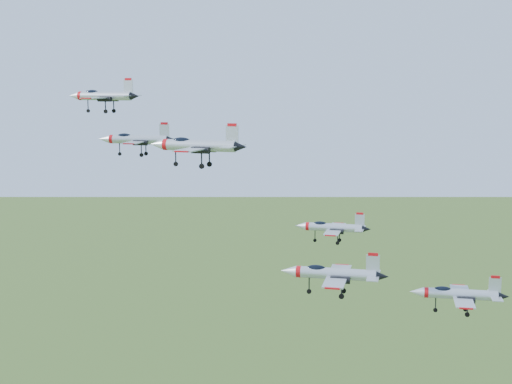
# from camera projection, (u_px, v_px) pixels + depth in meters

# --- Properties ---
(jet_lead) EXTENTS (13.99, 11.66, 3.74)m
(jet_lead) POSITION_uv_depth(u_px,v_px,m) (103.00, 96.00, 120.98)
(jet_lead) COLOR #B5BBC3
(jet_left_high) EXTENTS (12.20, 10.12, 3.26)m
(jet_left_high) POSITION_uv_depth(u_px,v_px,m) (136.00, 139.00, 107.04)
(jet_left_high) COLOR #B5BBC3
(jet_right_high) EXTENTS (12.77, 10.60, 3.41)m
(jet_right_high) POSITION_uv_depth(u_px,v_px,m) (196.00, 145.00, 85.32)
(jet_right_high) COLOR #B5BBC3
(jet_left_low) EXTENTS (11.23, 9.21, 3.01)m
(jet_left_low) POSITION_uv_depth(u_px,v_px,m) (331.00, 227.00, 104.43)
(jet_left_low) COLOR #B5BBC3
(jet_right_low) EXTENTS (13.46, 11.07, 3.60)m
(jet_right_low) POSITION_uv_depth(u_px,v_px,m) (333.00, 273.00, 88.09)
(jet_right_low) COLOR #B5BBC3
(jet_trail) EXTENTS (13.79, 11.39, 3.69)m
(jet_trail) POSITION_uv_depth(u_px,v_px,m) (458.00, 294.00, 100.84)
(jet_trail) COLOR #B5BBC3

